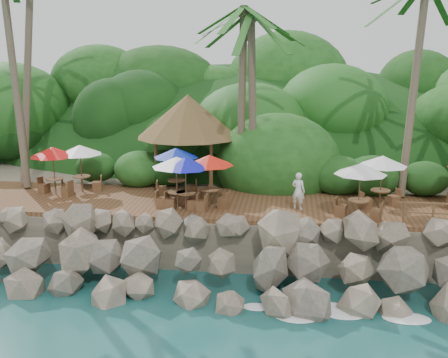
# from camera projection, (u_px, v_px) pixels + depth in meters

# --- Properties ---
(ground) EXTENTS (140.00, 140.00, 0.00)m
(ground) POSITION_uv_depth(u_px,v_px,m) (203.00, 311.00, 18.26)
(ground) COLOR #19514F
(ground) RESTS_ON ground
(land_base) EXTENTS (32.00, 25.20, 2.10)m
(land_base) POSITION_uv_depth(u_px,v_px,m) (243.00, 178.00, 33.43)
(land_base) COLOR gray
(land_base) RESTS_ON ground
(jungle_hill) EXTENTS (44.80, 28.00, 15.40)m
(jungle_hill) POSITION_uv_depth(u_px,v_px,m) (252.00, 169.00, 40.91)
(jungle_hill) COLOR #143811
(jungle_hill) RESTS_ON ground
(seawall) EXTENTS (29.00, 4.00, 2.30)m
(seawall) POSITION_uv_depth(u_px,v_px,m) (211.00, 260.00, 19.91)
(seawall) COLOR gray
(seawall) RESTS_ON ground
(terrace) EXTENTS (26.00, 5.00, 0.20)m
(terrace) POSITION_uv_depth(u_px,v_px,m) (224.00, 204.00, 23.52)
(terrace) COLOR brown
(terrace) RESTS_ON land_base
(jungle_foliage) EXTENTS (44.00, 16.00, 12.00)m
(jungle_foliage) POSITION_uv_depth(u_px,v_px,m) (242.00, 198.00, 32.72)
(jungle_foliage) COLOR #143811
(jungle_foliage) RESTS_ON ground
(foam_line) EXTENTS (25.20, 0.80, 0.06)m
(foam_line) POSITION_uv_depth(u_px,v_px,m) (204.00, 307.00, 18.54)
(foam_line) COLOR white
(foam_line) RESTS_ON ground
(palapa) EXTENTS (5.36, 5.36, 4.60)m
(palapa) POSITION_uv_depth(u_px,v_px,m) (188.00, 116.00, 26.49)
(palapa) COLOR brown
(palapa) RESTS_ON ground
(dining_clusters) EXTENTS (25.74, 5.34, 2.32)m
(dining_clusters) POSITION_uv_depth(u_px,v_px,m) (248.00, 163.00, 22.62)
(dining_clusters) COLOR brown
(dining_clusters) RESTS_ON terrace
(waiter) EXTENTS (0.71, 0.61, 1.65)m
(waiter) POSITION_uv_depth(u_px,v_px,m) (298.00, 191.00, 22.26)
(waiter) COLOR white
(waiter) RESTS_ON terrace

